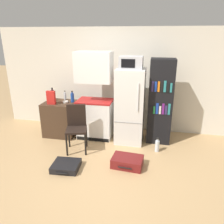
# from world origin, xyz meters

# --- Properties ---
(ground_plane) EXTENTS (24.00, 24.00, 0.00)m
(ground_plane) POSITION_xyz_m (0.00, 0.00, 0.00)
(ground_plane) COLOR tan
(wall_back) EXTENTS (6.40, 0.10, 2.43)m
(wall_back) POSITION_xyz_m (0.20, 2.00, 1.22)
(wall_back) COLOR silver
(wall_back) RESTS_ON ground_plane
(side_table) EXTENTS (0.71, 0.61, 0.80)m
(side_table) POSITION_xyz_m (-1.27, 1.30, 0.40)
(side_table) COLOR #422D1E
(side_table) RESTS_ON ground_plane
(kitchen_hutch) EXTENTS (0.79, 0.53, 1.93)m
(kitchen_hutch) POSITION_xyz_m (-0.44, 1.34, 0.89)
(kitchen_hutch) COLOR white
(kitchen_hutch) RESTS_ON ground_plane
(refrigerator) EXTENTS (0.59, 0.64, 1.61)m
(refrigerator) POSITION_xyz_m (0.36, 1.29, 0.81)
(refrigerator) COLOR silver
(refrigerator) RESTS_ON ground_plane
(microwave) EXTENTS (0.46, 0.36, 0.24)m
(microwave) POSITION_xyz_m (0.36, 1.29, 1.74)
(microwave) COLOR #B7B7BC
(microwave) RESTS_ON refrigerator
(bookshelf) EXTENTS (0.50, 0.41, 1.81)m
(bookshelf) POSITION_xyz_m (0.99, 1.40, 0.91)
(bookshelf) COLOR black
(bookshelf) RESTS_ON ground_plane
(bottle_wine_dark) EXTENTS (0.08, 0.08, 0.27)m
(bottle_wine_dark) POSITION_xyz_m (-1.55, 1.55, 0.91)
(bottle_wine_dark) COLOR black
(bottle_wine_dark) RESTS_ON side_table
(bottle_clear_short) EXTENTS (0.06, 0.06, 0.21)m
(bottle_clear_short) POSITION_xyz_m (-1.23, 1.55, 0.88)
(bottle_clear_short) COLOR silver
(bottle_clear_short) RESTS_ON side_table
(bottle_milk_white) EXTENTS (0.06, 0.06, 0.16)m
(bottle_milk_white) POSITION_xyz_m (-1.49, 1.38, 0.86)
(bottle_milk_white) COLOR white
(bottle_milk_white) RESTS_ON side_table
(bottle_blue_soda) EXTENTS (0.08, 0.08, 0.26)m
(bottle_blue_soda) POSITION_xyz_m (-0.98, 1.37, 0.91)
(bottle_blue_soda) COLOR #1E47A3
(bottle_blue_soda) RESTS_ON side_table
(bowl) EXTENTS (0.13, 0.13, 0.04)m
(bowl) POSITION_xyz_m (-1.13, 1.30, 0.81)
(bowl) COLOR silver
(bowl) RESTS_ON side_table
(cereal_box) EXTENTS (0.19, 0.07, 0.30)m
(cereal_box) POSITION_xyz_m (-1.38, 1.14, 0.95)
(cereal_box) COLOR red
(cereal_box) RESTS_ON side_table
(chair) EXTENTS (0.49, 0.49, 0.94)m
(chair) POSITION_xyz_m (-0.65, 0.69, 0.56)
(chair) COLOR black
(chair) RESTS_ON ground_plane
(suitcase_large_flat) EXTENTS (0.58, 0.44, 0.17)m
(suitcase_large_flat) POSITION_xyz_m (0.45, 0.26, 0.09)
(suitcase_large_flat) COLOR maroon
(suitcase_large_flat) RESTS_ON ground_plane
(suitcase_small_flat) EXTENTS (0.49, 0.47, 0.11)m
(suitcase_small_flat) POSITION_xyz_m (-0.61, -0.05, 0.06)
(suitcase_small_flat) COLOR black
(suitcase_small_flat) RESTS_ON ground_plane
(water_bottle_front) EXTENTS (0.09, 0.09, 0.30)m
(water_bottle_front) POSITION_xyz_m (0.98, 0.90, 0.13)
(water_bottle_front) COLOR silver
(water_bottle_front) RESTS_ON ground_plane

